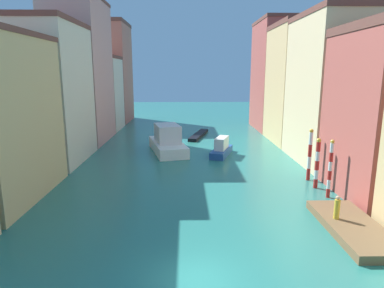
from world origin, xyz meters
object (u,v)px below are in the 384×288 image
Objects in this scene: person_on_dock at (337,208)px; mooring_pole_2 at (310,154)px; waterfront_dock at (353,227)px; mooring_pole_0 at (330,168)px; gondola_black at (199,135)px; mooring_pole_1 at (317,163)px; motorboat_0 at (222,148)px; vaporetto_white at (168,142)px.

person_on_dock is 0.32× the size of mooring_pole_2.
mooring_pole_0 is at bearing 81.67° from waterfront_dock.
gondola_black is at bearing 112.92° from mooring_pole_2.
mooring_pole_1 is (-0.15, 2.27, -0.16)m from mooring_pole_0.
waterfront_dock is at bearing -98.33° from mooring_pole_0.
person_on_dock is at bearing -76.37° from gondola_black.
person_on_dock reaches higher than waterfront_dock.
mooring_pole_0 is at bearing -63.68° from motorboat_0.
vaporetto_white is at bearing 130.16° from mooring_pole_0.
mooring_pole_1 is at bearing -93.74° from mooring_pole_2.
vaporetto_white is (-12.07, 21.44, 0.06)m from person_on_dock.
waterfront_dock is 6.33m from mooring_pole_0.
person_on_dock is 0.17× the size of gondola_black.
vaporetto_white reaches higher than waterfront_dock.
mooring_pole_2 is 0.84× the size of motorboat_0.
gondola_black is (4.36, 10.37, -1.08)m from vaporetto_white.
mooring_pole_2 reaches higher than mooring_pole_0.
mooring_pole_2 is (0.14, 2.20, 0.21)m from mooring_pole_1.
vaporetto_white is 1.07× the size of gondola_black.
mooring_pole_2 is at bearing -40.68° from vaporetto_white.
mooring_pole_0 is 21.31m from vaporetto_white.
waterfront_dock is at bearing -94.74° from mooring_pole_2.
mooring_pole_1 is at bearing 93.69° from mooring_pole_0.
mooring_pole_0 is (0.86, 5.88, 2.16)m from waterfront_dock.
mooring_pole_0 reaches higher than vaporetto_white.
person_on_dock is (-0.80, 0.71, 0.99)m from waterfront_dock.
mooring_pole_1 is 0.76× the size of motorboat_0.
vaporetto_white is at bearing 139.32° from mooring_pole_2.
motorboat_0 is at bearing 119.93° from mooring_pole_1.
gondola_black is 1.57× the size of motorboat_0.
motorboat_0 reaches higher than gondola_black.
mooring_pole_2 reaches higher than vaporetto_white.
vaporetto_white is at bearing -112.79° from gondola_black.
waterfront_dock is 0.86× the size of gondola_black.
waterfront_dock is 4.97× the size of person_on_dock.
gondola_black is (-8.51, 32.52, -0.02)m from waterfront_dock.
person_on_dock is 24.61m from vaporetto_white.
gondola_black is 12.54m from motorboat_0.
mooring_pole_1 is 13.97m from motorboat_0.
vaporetto_white is at bearing 134.13° from mooring_pole_1.
mooring_pole_1 is at bearing 84.99° from waterfront_dock.
vaporetto_white is 6.94m from motorboat_0.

